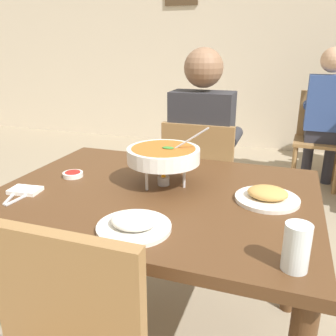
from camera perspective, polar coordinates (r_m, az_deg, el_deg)
name	(u,v)px	position (r m, az deg, el deg)	size (l,w,h in m)	color
cafe_rear_partition	(258,31)	(4.90, 14.31, 20.62)	(10.00, 0.10, 3.00)	beige
dining_table_main	(156,215)	(1.48, -1.91, -7.51)	(1.26, 0.96, 0.76)	#51331C
chair_diner_main	(200,183)	(2.21, 5.20, -2.43)	(0.44, 0.44, 0.90)	olive
diner_main	(203,145)	(2.16, 5.60, 3.70)	(0.40, 0.45, 1.31)	#2D2D38
curry_bowl	(163,155)	(1.46, -0.73, 2.03)	(0.33, 0.30, 0.26)	silver
rice_plate	(134,224)	(1.14, -5.51, -8.92)	(0.24, 0.24, 0.06)	white
appetizer_plate	(267,196)	(1.39, 15.67, -4.35)	(0.24, 0.24, 0.06)	white
sauce_dish	(73,174)	(1.64, -15.04, -0.97)	(0.09, 0.09, 0.02)	white
napkin_folded	(25,190)	(1.53, -21.96, -3.34)	(0.12, 0.08, 0.02)	white
fork_utensil	(12,195)	(1.51, -23.72, -4.03)	(0.01, 0.17, 0.01)	silver
spoon_utensil	(23,197)	(1.48, -22.28, -4.32)	(0.01, 0.17, 0.01)	silver
drink_glass	(296,250)	(0.99, 19.91, -12.22)	(0.07, 0.07, 0.13)	silver
chair_bg_left	(319,133)	(3.80, 23.06, 5.26)	(0.46, 0.46, 0.90)	olive
patron_bg_left	(326,110)	(3.67, 24.04, 8.46)	(0.40, 0.45, 1.31)	#2D2D38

